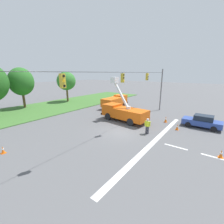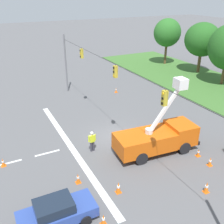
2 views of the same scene
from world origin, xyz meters
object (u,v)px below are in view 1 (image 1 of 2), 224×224
Objects in this scene: traffic_cone_near_bucket at (221,154)px; traffic_cone_far_right at (177,127)px; utility_truck_support_near at (115,101)px; sedan_blue at (202,121)px; traffic_cone_foreground_left at (122,111)px; traffic_cone_mid_left at (184,119)px; traffic_cone_mid_right at (117,113)px; road_worker at (147,125)px; utility_truck_bucket_lift at (123,112)px; tree_far_east at (66,81)px; traffic_cone_foreground_right at (3,150)px; traffic_cone_lane_edge_b at (140,110)px; traffic_cone_lane_edge_a at (166,119)px; tree_east at (21,82)px.

traffic_cone_near_bucket is 6.08m from traffic_cone_far_right.
traffic_cone_far_right is at bearing -113.15° from utility_truck_support_near.
traffic_cone_foreground_left is at bearing 90.18° from sedan_blue.
traffic_cone_mid_left is 9.87m from traffic_cone_mid_right.
traffic_cone_near_bucket is (-1.10, -6.71, -0.67)m from road_worker.
utility_truck_bucket_lift is 5.24m from road_worker.
traffic_cone_near_bucket is (-6.96, -2.09, -0.46)m from sedan_blue.
sedan_blue is at bearing 16.70° from traffic_cone_near_bucket.
tree_far_east reaches higher than sedan_blue.
traffic_cone_foreground_right is 19.17m from traffic_cone_lane_edge_b.
utility_truck_bucket_lift reaches higher than traffic_cone_far_right.
traffic_cone_mid_left is 2.72m from traffic_cone_lane_edge_a.
utility_truck_bucket_lift is at bearing -104.32° from tree_far_east.
sedan_blue reaches higher than traffic_cone_near_bucket.
sedan_blue is 4.25m from traffic_cone_lane_edge_a.
tree_east is 24.70m from road_worker.
traffic_cone_near_bucket is 0.83× the size of traffic_cone_lane_edge_b.
traffic_cone_lane_edge_a is at bearing -27.37° from traffic_cone_foreground_right.
traffic_cone_mid_right is (-1.36, 11.75, -0.48)m from sedan_blue.
traffic_cone_foreground_left is 3.09m from traffic_cone_lane_edge_b.
traffic_cone_foreground_left is at bearing 85.70° from traffic_cone_lane_edge_a.
traffic_cone_foreground_left reaches higher than traffic_cone_mid_right.
traffic_cone_lane_edge_b is 1.09× the size of traffic_cone_far_right.
traffic_cone_lane_edge_b is (1.95, 9.26, -0.38)m from sedan_blue.
traffic_cone_lane_edge_b reaches higher than traffic_cone_far_right.
tree_far_east is at bearing -9.03° from tree_east.
traffic_cone_foreground_right is at bearing -140.68° from tree_far_east.
utility_truck_support_near reaches higher than traffic_cone_lane_edge_a.
traffic_cone_mid_right is 0.86× the size of traffic_cone_far_right.
traffic_cone_lane_edge_a is at bearing -73.81° from tree_east.
traffic_cone_foreground_left is 0.89× the size of traffic_cone_lane_edge_b.
tree_far_east reaches higher than traffic_cone_far_right.
traffic_cone_mid_right is 0.79× the size of traffic_cone_lane_edge_b.
tree_east is at bearing 110.47° from traffic_cone_mid_right.
traffic_cone_lane_edge_b is (2.55, 5.07, -0.01)m from traffic_cone_lane_edge_a.
traffic_cone_mid_right is 7.59m from traffic_cone_lane_edge_a.
traffic_cone_mid_left is at bearing 0.38° from traffic_cone_far_right.
tree_far_east is 1.58× the size of sedan_blue.
tree_far_east is 18.76m from traffic_cone_lane_edge_b.
sedan_blue is at bearing -92.54° from tree_far_east.
traffic_cone_lane_edge_a is 5.67m from traffic_cone_lane_edge_b.
utility_truck_bucket_lift reaches higher than traffic_cone_lane_edge_a.
traffic_cone_lane_edge_b is (0.73, -18.24, -4.33)m from tree_far_east.
tree_far_east is 25.63m from traffic_cone_mid_left.
utility_truck_bucket_lift is 8.51m from traffic_cone_mid_left.
traffic_cone_mid_right is at bearing -99.32° from tree_far_east.
traffic_cone_lane_edge_a reaches higher than traffic_cone_lane_edge_b.
road_worker is at bearing -85.48° from tree_east.
traffic_cone_far_right is (0.76, -7.04, -0.95)m from utility_truck_bucket_lift.
traffic_cone_near_bucket is (-8.18, -29.59, -4.41)m from tree_far_east.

